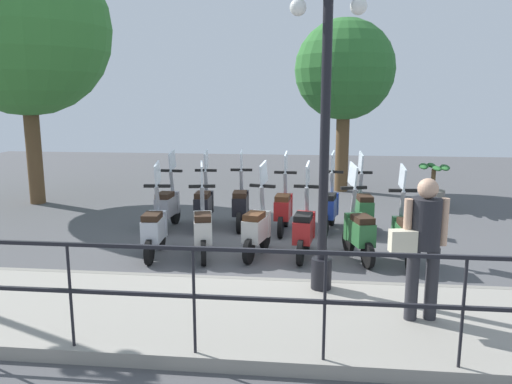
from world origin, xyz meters
The scene contains 20 objects.
ground_plane centered at (0.00, 0.00, 0.00)m, with size 28.00×28.00×0.00m, color #4C4C4F.
promenade_walkway centered at (-3.15, 0.00, 0.07)m, with size 2.20×20.00×0.15m.
fence_railing centered at (-4.20, 0.00, 0.89)m, with size 0.04×16.03×1.07m.
lamp_post_near centered at (-2.40, -0.63, 1.90)m, with size 0.26×0.90×3.98m.
pedestrian_with_bag centered at (-3.20, -1.69, 1.08)m, with size 0.37×0.64×1.59m.
tree_large centered at (2.85, 6.21, 4.12)m, with size 4.01×4.01×6.14m.
tree_distant centered at (5.32, -1.33, 3.27)m, with size 2.68×2.68×4.64m.
potted_palm centered at (3.19, -3.30, 0.45)m, with size 1.06×0.66×1.05m.
scooter_near_0 centered at (-0.90, -1.95, 0.48)m, with size 1.23×0.44×1.54m.
scooter_near_1 centered at (-0.73, -1.25, 0.48)m, with size 1.20×0.54×1.54m.
scooter_near_2 centered at (-0.69, -0.38, 0.48)m, with size 1.23×0.44×1.54m.
scooter_near_3 centered at (-0.71, 0.38, 0.48)m, with size 1.22×0.50×1.54m.
scooter_near_4 centered at (-0.86, 1.25, 0.48)m, with size 1.22×0.50×1.54m.
scooter_near_5 centered at (-0.92, 2.04, 0.48)m, with size 1.23×0.44×1.54m.
scooter_far_0 centered at (0.96, -1.48, 0.48)m, with size 1.23×0.44×1.54m.
scooter_far_1 centered at (1.02, -0.85, 0.48)m, with size 1.22×0.48×1.54m.
scooter_far_2 centered at (0.81, 0.03, 0.48)m, with size 1.23×0.44×1.54m.
scooter_far_3 centered at (1.07, 0.91, 0.48)m, with size 1.23×0.44×1.54m.
scooter_far_4 centered at (0.92, 1.62, 0.48)m, with size 1.23×0.44×1.54m.
scooter_far_5 centered at (0.80, 2.32, 0.48)m, with size 1.23×0.44×1.54m.
Camera 1 is at (-8.57, -0.45, 2.59)m, focal length 35.00 mm.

